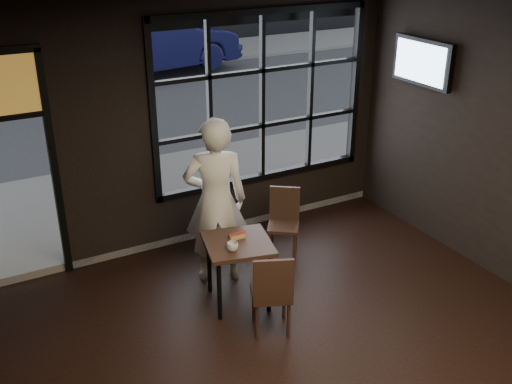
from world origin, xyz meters
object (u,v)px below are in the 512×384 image
chair_near (271,290)px  man (216,201)px  navy_car (152,43)px  cafe_table (238,272)px

chair_near → man: (-0.06, 1.18, 0.53)m
chair_near → navy_car: size_ratio=0.19×
cafe_table → man: (0.01, 0.58, 0.61)m
man → navy_car: 10.63m
cafe_table → man: size_ratio=0.38×
chair_near → man: bearing=-64.2°
man → navy_car: (2.87, 10.23, -0.08)m
chair_near → man: 1.29m
chair_near → man: man is taller
man → navy_car: bearing=-85.8°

